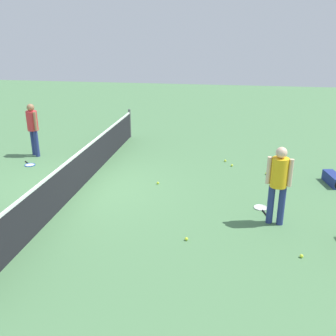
{
  "coord_description": "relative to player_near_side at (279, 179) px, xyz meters",
  "views": [
    {
      "loc": [
        -8.71,
        -3.74,
        3.92
      ],
      "look_at": [
        -0.59,
        -2.4,
        0.9
      ],
      "focal_mm": 40.84,
      "sensor_mm": 36.0,
      "label": 1
    }
  ],
  "objects": [
    {
      "name": "tennis_ball_midcourt",
      "position": [
        3.47,
        0.92,
        -0.98
      ],
      "size": [
        0.07,
        0.07,
        0.07
      ],
      "primitive_type": "sphere",
      "color": "#C6E033",
      "rests_on": "ground_plane"
    },
    {
      "name": "court_net",
      "position": [
        1.18,
        4.8,
        -0.51
      ],
      "size": [
        10.09,
        0.09,
        1.07
      ],
      "color": "#4C4C51",
      "rests_on": "ground_plane"
    },
    {
      "name": "tennis_ball_by_net",
      "position": [
        1.73,
        2.86,
        -0.98
      ],
      "size": [
        0.07,
        0.07,
        0.07
      ],
      "primitive_type": "sphere",
      "color": "#C6E033",
      "rests_on": "ground_plane"
    },
    {
      "name": "tennis_ball_stray_left",
      "position": [
        -1.01,
        1.77,
        -0.98
      ],
      "size": [
        0.07,
        0.07,
        0.07
      ],
      "primitive_type": "sphere",
      "color": "#C6E033",
      "rests_on": "ground_plane"
    },
    {
      "name": "player_near_side",
      "position": [
        0.0,
        0.0,
        0.0
      ],
      "size": [
        0.4,
        0.53,
        1.7
      ],
      "color": "navy",
      "rests_on": "ground_plane"
    },
    {
      "name": "tennis_ball_stray_right",
      "position": [
        3.87,
        1.13,
        -0.98
      ],
      "size": [
        0.07,
        0.07,
        0.07
      ],
      "primitive_type": "sphere",
      "color": "#C6E033",
      "rests_on": "ground_plane"
    },
    {
      "name": "tennis_ball_near_player",
      "position": [
        2.93,
        -0.05,
        -0.98
      ],
      "size": [
        0.07,
        0.07,
        0.07
      ],
      "primitive_type": "sphere",
      "color": "#C6E033",
      "rests_on": "ground_plane"
    },
    {
      "name": "equipment_bag",
      "position": [
        2.47,
        -1.75,
        -0.87
      ],
      "size": [
        0.84,
        0.42,
        0.28
      ],
      "color": "navy",
      "rests_on": "ground_plane"
    },
    {
      "name": "tennis_racket_near_player",
      "position": [
        0.68,
        0.23,
        -1.0
      ],
      "size": [
        0.61,
        0.39,
        0.03
      ],
      "color": "white",
      "rests_on": "ground_plane"
    },
    {
      "name": "ground_plane",
      "position": [
        1.18,
        4.8,
        -1.01
      ],
      "size": [
        40.0,
        40.0,
        0.0
      ],
      "primitive_type": "plane",
      "color": "#4C7A4C"
    },
    {
      "name": "player_far_side",
      "position": [
        3.47,
        7.25,
        0.0
      ],
      "size": [
        0.47,
        0.48,
        1.7
      ],
      "color": "navy",
      "rests_on": "ground_plane"
    },
    {
      "name": "tennis_ball_baseline",
      "position": [
        -1.26,
        -0.37,
        -0.98
      ],
      "size": [
        0.07,
        0.07,
        0.07
      ],
      "primitive_type": "sphere",
      "color": "#C6E033",
      "rests_on": "ground_plane"
    },
    {
      "name": "tennis_racket_far_player",
      "position": [
        2.58,
        7.0,
        -1.0
      ],
      "size": [
        0.52,
        0.55,
        0.03
      ],
      "color": "blue",
      "rests_on": "ground_plane"
    }
  ]
}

